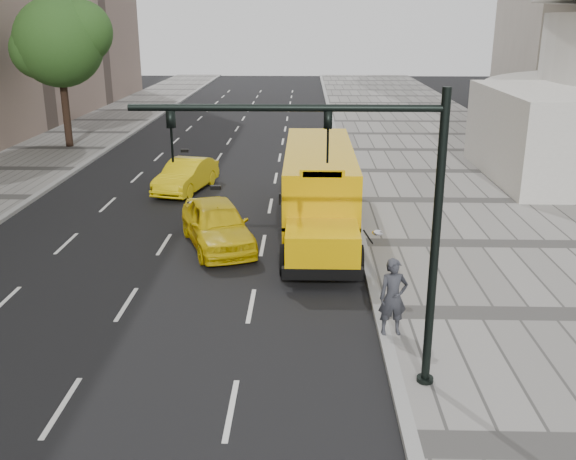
{
  "coord_description": "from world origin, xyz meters",
  "views": [
    {
      "loc": [
        3.97,
        -21.25,
        7.61
      ],
      "look_at": [
        3.5,
        -4.0,
        1.9
      ],
      "focal_mm": 40.0,
      "sensor_mm": 36.0,
      "label": 1
    }
  ],
  "objects_px": {
    "school_bus": "(319,182)",
    "taxi_far": "(186,176)",
    "traffic_signal": "(367,206)",
    "tree_c": "(60,42)",
    "taxi_near": "(217,224)",
    "pedestrian": "(393,297)"
  },
  "relations": [
    {
      "from": "school_bus",
      "to": "taxi_far",
      "type": "height_order",
      "value": "school_bus"
    },
    {
      "from": "traffic_signal",
      "to": "tree_c",
      "type": "bearing_deg",
      "value": 120.59
    },
    {
      "from": "tree_c",
      "to": "traffic_signal",
      "type": "xyz_separation_m",
      "value": [
        15.59,
        -26.38,
        -2.22
      ]
    },
    {
      "from": "taxi_far",
      "to": "traffic_signal",
      "type": "bearing_deg",
      "value": -54.26
    },
    {
      "from": "school_bus",
      "to": "taxi_near",
      "type": "distance_m",
      "value": 4.37
    },
    {
      "from": "taxi_near",
      "to": "taxi_far",
      "type": "relative_size",
      "value": 1.09
    },
    {
      "from": "tree_c",
      "to": "taxi_far",
      "type": "xyz_separation_m",
      "value": [
        8.89,
        -9.96,
        -5.58
      ]
    },
    {
      "from": "taxi_far",
      "to": "traffic_signal",
      "type": "relative_size",
      "value": 0.69
    },
    {
      "from": "taxi_near",
      "to": "pedestrian",
      "type": "distance_m",
      "value": 8.46
    },
    {
      "from": "tree_c",
      "to": "school_bus",
      "type": "bearing_deg",
      "value": -45.52
    },
    {
      "from": "tree_c",
      "to": "traffic_signal",
      "type": "distance_m",
      "value": 30.73
    },
    {
      "from": "pedestrian",
      "to": "taxi_near",
      "type": "bearing_deg",
      "value": 120.4
    },
    {
      "from": "taxi_near",
      "to": "pedestrian",
      "type": "height_order",
      "value": "pedestrian"
    },
    {
      "from": "taxi_near",
      "to": "traffic_signal",
      "type": "xyz_separation_m",
      "value": [
        4.26,
        -8.87,
        3.27
      ]
    },
    {
      "from": "traffic_signal",
      "to": "taxi_near",
      "type": "bearing_deg",
      "value": 115.66
    },
    {
      "from": "traffic_signal",
      "to": "taxi_far",
      "type": "bearing_deg",
      "value": 112.19
    },
    {
      "from": "taxi_far",
      "to": "pedestrian",
      "type": "relative_size",
      "value": 2.27
    },
    {
      "from": "tree_c",
      "to": "school_bus",
      "type": "relative_size",
      "value": 0.77
    },
    {
      "from": "school_bus",
      "to": "pedestrian",
      "type": "bearing_deg",
      "value": -79.6
    },
    {
      "from": "school_bus",
      "to": "tree_c",
      "type": "bearing_deg",
      "value": 134.48
    },
    {
      "from": "tree_c",
      "to": "pedestrian",
      "type": "height_order",
      "value": "tree_c"
    },
    {
      "from": "tree_c",
      "to": "taxi_far",
      "type": "distance_m",
      "value": 14.47
    }
  ]
}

